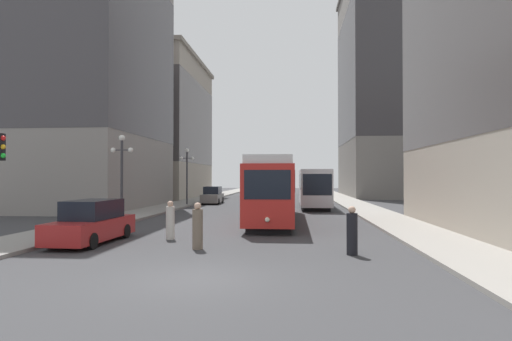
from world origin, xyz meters
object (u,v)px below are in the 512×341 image
at_px(parked_car_left_mid, 213,196).
at_px(pedestrian_crossing_near, 198,227).
at_px(pedestrian_on_sidewalk, 352,232).
at_px(streetcar, 274,188).
at_px(parked_car_left_near, 92,223).
at_px(lamp_post_left_far, 187,168).
at_px(pedestrian_crossing_far, 170,221).
at_px(lamp_post_left_near, 122,164).
at_px(transit_bus, 314,186).

bearing_deg(parked_car_left_mid, pedestrian_crossing_near, -82.08).
bearing_deg(pedestrian_on_sidewalk, streetcar, -11.54).
distance_m(parked_car_left_near, lamp_post_left_far, 24.06).
bearing_deg(lamp_post_left_far, pedestrian_crossing_far, -77.65).
xyz_separation_m(pedestrian_crossing_far, pedestrian_on_sidewalk, (7.63, -3.23, 0.01)).
height_order(streetcar, pedestrian_crossing_near, streetcar).
relative_size(streetcar, lamp_post_left_far, 2.68).
bearing_deg(lamp_post_left_near, pedestrian_crossing_near, -52.96).
relative_size(lamp_post_left_near, lamp_post_left_far, 0.96).
distance_m(transit_bus, parked_car_left_mid, 11.36).
xyz_separation_m(streetcar, pedestrian_on_sidewalk, (3.33, -11.75, -1.28)).
bearing_deg(pedestrian_crossing_near, lamp_post_left_far, -27.73).
bearing_deg(streetcar, lamp_post_left_far, 123.38).
xyz_separation_m(parked_car_left_mid, pedestrian_crossing_far, (3.03, -25.95, -0.04)).
distance_m(transit_bus, pedestrian_on_sidewalk, 24.85).
bearing_deg(lamp_post_left_far, streetcar, -56.58).
bearing_deg(pedestrian_on_sidewalk, pedestrian_crossing_near, 55.46).
bearing_deg(pedestrian_crossing_far, pedestrian_on_sidewalk, -30.69).
distance_m(pedestrian_crossing_near, pedestrian_crossing_far, 3.09).
bearing_deg(parked_car_left_near, transit_bus, 67.24).
relative_size(streetcar, parked_car_left_mid, 2.91).
bearing_deg(pedestrian_crossing_near, transit_bus, -55.89).
distance_m(transit_bus, pedestrian_crossing_far, 22.86).
bearing_deg(lamp_post_left_near, transit_bus, 50.86).
bearing_deg(streetcar, pedestrian_on_sidewalk, -74.21).
bearing_deg(transit_bus, pedestrian_crossing_far, -109.04).
distance_m(parked_car_left_near, parked_car_left_mid, 27.26).
height_order(parked_car_left_near, pedestrian_crossing_near, parked_car_left_near).
xyz_separation_m(streetcar, pedestrian_crossing_far, (-4.30, -8.53, -1.29)).
height_order(parked_car_left_near, pedestrian_crossing_far, parked_car_left_near).
relative_size(parked_car_left_near, pedestrian_crossing_far, 2.92).
height_order(streetcar, lamp_post_left_near, lamp_post_left_near).
height_order(transit_bus, pedestrian_crossing_far, transit_bus).
height_order(transit_bus, parked_car_left_near, transit_bus).
relative_size(streetcar, pedestrian_crossing_far, 8.49).
height_order(pedestrian_crossing_near, pedestrian_crossing_far, pedestrian_crossing_near).
bearing_deg(lamp_post_left_near, pedestrian_crossing_far, -52.59).
xyz_separation_m(pedestrian_on_sidewalk, lamp_post_left_near, (-12.55, 9.67, 2.79)).
height_order(pedestrian_crossing_far, lamp_post_left_near, lamp_post_left_near).
height_order(transit_bus, parked_car_left_mid, transit_bus).
bearing_deg(transit_bus, parked_car_left_mid, 157.22).
distance_m(pedestrian_crossing_far, lamp_post_left_near, 8.58).
xyz_separation_m(parked_car_left_near, parked_car_left_mid, (-0.00, 27.26, 0.00)).
relative_size(parked_car_left_near, pedestrian_crossing_near, 2.79).
distance_m(pedestrian_crossing_far, lamp_post_left_far, 23.22).
bearing_deg(parked_car_left_mid, lamp_post_left_far, -120.54).
bearing_deg(pedestrian_crossing_far, streetcar, 55.48).
relative_size(transit_bus, parked_car_left_near, 2.48).
bearing_deg(lamp_post_left_near, pedestrian_on_sidewalk, -37.59).
relative_size(transit_bus, lamp_post_left_near, 2.39).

